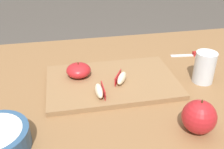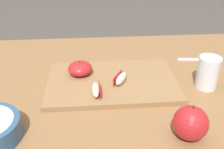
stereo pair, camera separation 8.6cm
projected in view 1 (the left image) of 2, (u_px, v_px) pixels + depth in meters
name	position (u px, v px, depth m)	size (l,w,h in m)	color
dining_table	(128.00, 103.00, 0.95)	(1.46, 0.79, 0.74)	brown
cutting_board	(112.00, 82.00, 0.87)	(0.42, 0.27, 0.02)	olive
apple_half_skin_up	(79.00, 70.00, 0.88)	(0.08, 0.08, 0.05)	#B21E23
apple_wedge_back	(121.00, 78.00, 0.85)	(0.05, 0.07, 0.03)	beige
apple_wedge_front	(99.00, 91.00, 0.78)	(0.03, 0.07, 0.03)	beige
paring_knife	(198.00, 54.00, 1.06)	(0.16, 0.04, 0.01)	silver
whole_apple_crimson	(199.00, 117.00, 0.66)	(0.09, 0.09, 0.09)	#B21E23
drinking_glass_water	(204.00, 67.00, 0.86)	(0.07, 0.07, 0.10)	silver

